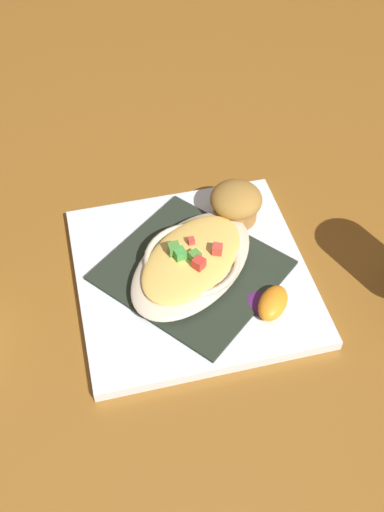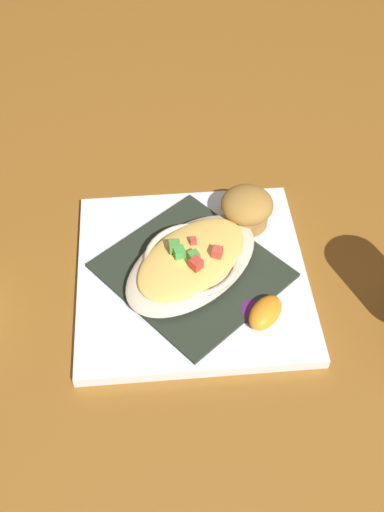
{
  "view_description": "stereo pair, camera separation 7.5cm",
  "coord_description": "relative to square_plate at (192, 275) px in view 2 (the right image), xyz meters",
  "views": [
    {
      "loc": [
        0.18,
        0.46,
        0.61
      ],
      "look_at": [
        0.0,
        0.0,
        0.04
      ],
      "focal_mm": 42.54,
      "sensor_mm": 36.0,
      "label": 1
    },
    {
      "loc": [
        0.11,
        0.48,
        0.61
      ],
      "look_at": [
        0.0,
        0.0,
        0.04
      ],
      "focal_mm": 42.54,
      "sensor_mm": 36.0,
      "label": 2
    }
  ],
  "objects": [
    {
      "name": "muffin",
      "position": [
        -0.09,
        -0.07,
        0.03
      ],
      "size": [
        0.07,
        0.07,
        0.05
      ],
      "color": "#A77037",
      "rests_on": "square_plate"
    },
    {
      "name": "ground_plane",
      "position": [
        0.0,
        0.0,
        -0.01
      ],
      "size": [
        2.6,
        2.6,
        0.0
      ],
      "primitive_type": "plane",
      "color": "#8E5A20"
    },
    {
      "name": "square_plate",
      "position": [
        0.0,
        0.0,
        0.0
      ],
      "size": [
        0.33,
        0.33,
        0.01
      ],
      "primitive_type": "cube",
      "rotation": [
        0.0,
        0.0,
        -0.14
      ],
      "color": "white",
      "rests_on": "ground_plane"
    },
    {
      "name": "gratin_dish",
      "position": [
        0.0,
        0.0,
        0.03
      ],
      "size": [
        0.23,
        0.21,
        0.04
      ],
      "color": "beige",
      "rests_on": "folded_napkin"
    },
    {
      "name": "orange_garnish",
      "position": [
        -0.07,
        0.09,
        0.02
      ],
      "size": [
        0.07,
        0.07,
        0.02
      ],
      "color": "#501E5D",
      "rests_on": "square_plate"
    },
    {
      "name": "folded_napkin",
      "position": [
        0.0,
        0.0,
        0.01
      ],
      "size": [
        0.26,
        0.27,
        0.0
      ],
      "primitive_type": "cube",
      "rotation": [
        0.0,
        0.0,
        0.55
      ],
      "color": "#262F23",
      "rests_on": "square_plate"
    }
  ]
}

